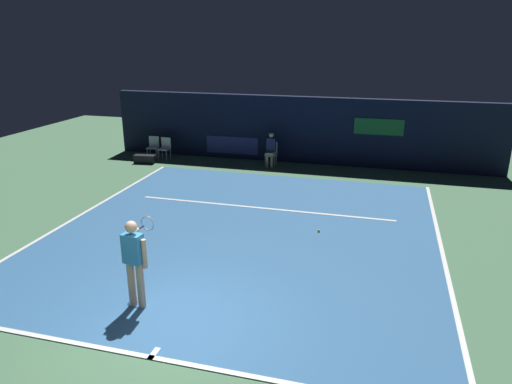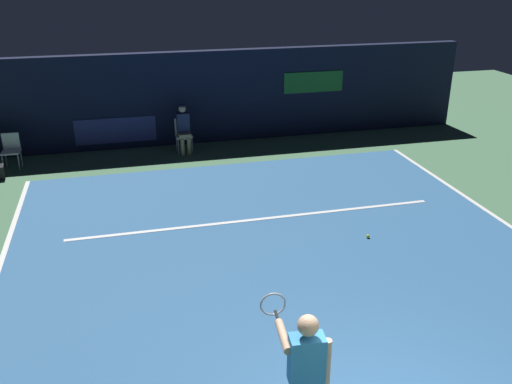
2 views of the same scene
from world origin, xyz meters
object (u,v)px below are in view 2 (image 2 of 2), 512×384
at_px(line_judge_on_chair, 184,128).
at_px(courtside_chair_far, 11,149).
at_px(tennis_ball, 368,236).
at_px(tennis_player, 305,374).

height_order(line_judge_on_chair, courtside_chair_far, line_judge_on_chair).
xyz_separation_m(line_judge_on_chair, courtside_chair_far, (-4.40, -0.15, -0.18)).
bearing_deg(courtside_chair_far, tennis_ball, -39.28).
height_order(tennis_player, tennis_ball, tennis_player).
bearing_deg(line_judge_on_chair, courtside_chair_far, -178.00).
relative_size(courtside_chair_far, tennis_ball, 12.94).
xyz_separation_m(tennis_player, courtside_chair_far, (-4.35, 10.20, -0.49)).
bearing_deg(tennis_ball, line_judge_on_chair, 114.54).
relative_size(line_judge_on_chair, tennis_ball, 19.41).
distance_m(line_judge_on_chair, courtside_chair_far, 4.41).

